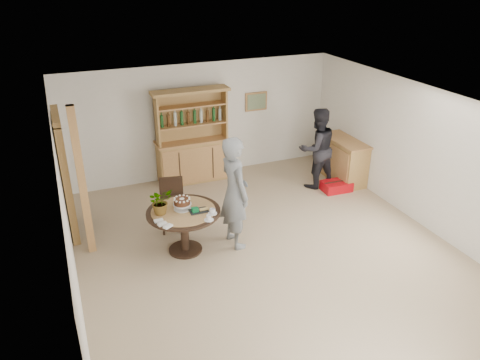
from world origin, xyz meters
name	(u,v)px	position (x,y,z in m)	size (l,w,h in m)	color
ground	(269,253)	(0.00, 0.00, 0.00)	(7.00, 7.00, 0.00)	tan
room_shell	(272,156)	(0.00, 0.01, 1.74)	(6.04, 7.04, 2.52)	white
doorway	(64,174)	(-2.93, 2.00, 1.11)	(0.13, 1.10, 2.18)	black
pine_post	(82,183)	(-2.70, 1.20, 1.25)	(0.12, 0.12, 2.50)	tan
hutch	(192,151)	(-0.30, 3.24, 0.69)	(1.62, 0.54, 2.04)	#B3854B
sideboard	(343,160)	(2.74, 2.00, 0.47)	(0.54, 1.26, 0.94)	#B3854B
dining_table	(184,219)	(-1.25, 0.60, 0.60)	(1.20, 1.20, 0.76)	black
dining_chair	(172,201)	(-1.24, 1.43, 0.54)	(0.50, 0.50, 0.95)	black
birthday_cake	(182,202)	(-1.25, 0.65, 0.88)	(0.30, 0.30, 0.20)	white
flower_vase	(160,201)	(-1.60, 0.65, 0.97)	(0.38, 0.33, 0.42)	#3F7233
gift_tray	(198,210)	(-1.04, 0.48, 0.79)	(0.30, 0.20, 0.08)	black
coffee_cup_a	(212,212)	(-0.85, 0.32, 0.80)	(0.15, 0.15, 0.09)	white
coffee_cup_b	(209,218)	(-0.97, 0.15, 0.79)	(0.15, 0.15, 0.08)	white
napkins	(163,224)	(-1.66, 0.29, 0.77)	(0.24, 0.33, 0.03)	white
teen_boy	(235,193)	(-0.40, 0.50, 0.96)	(0.70, 0.46, 1.93)	slate
adult_person	(317,148)	(2.02, 1.96, 0.86)	(0.84, 0.65, 1.72)	black
red_suitcase	(336,186)	(2.33, 1.58, 0.10)	(0.62, 0.43, 0.21)	red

